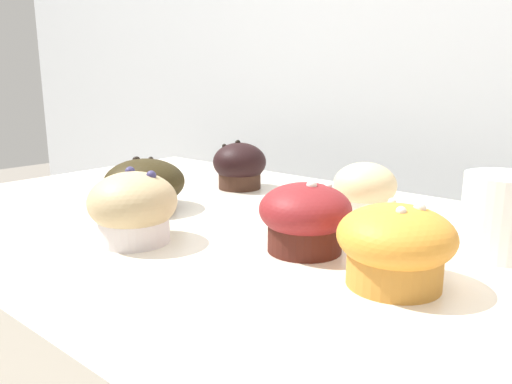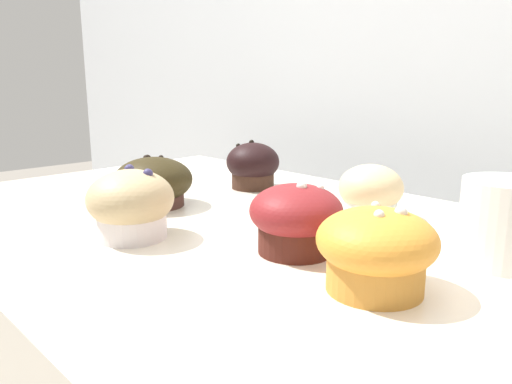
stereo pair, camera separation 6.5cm
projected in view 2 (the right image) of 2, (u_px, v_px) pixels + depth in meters
wall_back at (441, 185)px, 1.09m from camera, size 3.20×0.10×1.80m
muffin_front_center at (370, 192)px, 0.69m from camera, size 0.09×0.09×0.07m
muffin_back_left at (376, 249)px, 0.45m from camera, size 0.11×0.11×0.08m
muffin_back_right at (153, 183)px, 0.76m from camera, size 0.12×0.12×0.07m
muffin_front_left at (253, 166)px, 0.88m from camera, size 0.09×0.09×0.08m
muffin_front_right at (296, 218)px, 0.55m from camera, size 0.10×0.10×0.08m
muffin_back_center at (131, 205)px, 0.60m from camera, size 0.10×0.10×0.09m
coffee_cup at (507, 221)px, 0.51m from camera, size 0.13×0.09×0.09m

